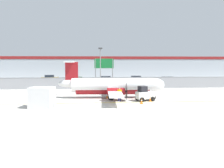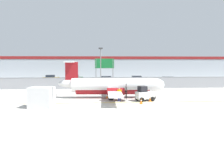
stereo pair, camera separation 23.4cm
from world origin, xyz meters
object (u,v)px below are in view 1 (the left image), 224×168
(traffic_cone_far_left, at_px, (150,99))
(highway_sign, at_px, (104,66))
(traffic_cone_near_right, at_px, (141,101))
(parked_car_0, at_px, (50,78))
(parked_car_1, at_px, (74,78))
(baggage_tug, at_px, (145,94))
(parked_car_4, at_px, (167,80))
(commuter_airplane, at_px, (115,86))
(parked_car_2, at_px, (105,80))
(apron_light_pole, at_px, (100,65))
(traffic_cone_near_left, at_px, (107,96))
(cargo_container, at_px, (42,97))
(ground_crew_worker, at_px, (120,94))
(parked_car_3, at_px, (135,79))

(traffic_cone_far_left, height_order, highway_sign, highway_sign)
(traffic_cone_near_right, xyz_separation_m, highway_sign, (-3.27, 18.75, 3.83))
(parked_car_0, xyz_separation_m, parked_car_1, (5.76, 0.51, 0.00))
(baggage_tug, bearing_deg, parked_car_4, 48.53)
(commuter_airplane, relative_size, parked_car_2, 3.77)
(parked_car_2, relative_size, apron_light_pole, 0.59)
(parked_car_4, bearing_deg, traffic_cone_far_left, 70.73)
(parked_car_2, bearing_deg, highway_sign, 87.57)
(baggage_tug, bearing_deg, apron_light_pole, 94.57)
(traffic_cone_near_right, relative_size, parked_car_1, 0.15)
(parked_car_4, bearing_deg, traffic_cone_near_left, 57.04)
(baggage_tug, xyz_separation_m, cargo_container, (-11.83, -3.59, 0.24))
(ground_crew_worker, height_order, parked_car_4, same)
(parked_car_2, bearing_deg, traffic_cone_near_left, 89.36)
(traffic_cone_near_left, bearing_deg, parked_car_4, 54.35)
(apron_light_pole, distance_m, highway_sign, 4.58)
(baggage_tug, relative_size, traffic_cone_near_right, 3.99)
(commuter_airplane, height_order, ground_crew_worker, commuter_airplane)
(traffic_cone_far_left, xyz_separation_m, parked_car_4, (9.38, 23.26, 0.58))
(ground_crew_worker, xyz_separation_m, parked_car_0, (-13.49, 32.48, -0.06))
(commuter_airplane, bearing_deg, traffic_cone_near_right, -60.57)
(apron_light_pole, height_order, highway_sign, apron_light_pole)
(traffic_cone_near_right, relative_size, parked_car_2, 0.15)
(parked_car_0, bearing_deg, parked_car_1, -1.27)
(commuter_airplane, distance_m, traffic_cone_near_right, 5.98)
(commuter_airplane, relative_size, parked_car_0, 3.68)
(ground_crew_worker, bearing_deg, parked_car_3, 1.55)
(cargo_container, height_order, highway_sign, highway_sign)
(parked_car_0, bearing_deg, baggage_tug, -69.11)
(parked_car_1, distance_m, apron_light_pole, 21.90)
(cargo_container, distance_m, traffic_cone_near_right, 11.11)
(commuter_airplane, height_order, parked_car_0, commuter_airplane)
(traffic_cone_near_left, relative_size, traffic_cone_near_right, 1.00)
(cargo_container, distance_m, highway_sign, 21.82)
(parked_car_0, distance_m, apron_light_pole, 23.66)
(parked_car_2, distance_m, apron_light_pole, 14.26)
(traffic_cone_near_left, xyz_separation_m, parked_car_0, (-12.15, 29.77, 0.58))
(commuter_airplane, bearing_deg, parked_car_0, 116.98)
(parked_car_4, bearing_deg, cargo_container, 53.14)
(traffic_cone_far_left, bearing_deg, baggage_tug, 146.32)
(parked_car_2, bearing_deg, traffic_cone_far_left, 100.75)
(traffic_cone_near_left, relative_size, apron_light_pole, 0.09)
(highway_sign, bearing_deg, baggage_tug, -76.09)
(cargo_container, distance_m, parked_car_1, 36.53)
(baggage_tug, relative_size, traffic_cone_far_left, 3.99)
(parked_car_4, xyz_separation_m, apron_light_pole, (-14.99, -10.74, 3.41))
(parked_car_4, bearing_deg, parked_car_2, -9.96)
(traffic_cone_near_right, distance_m, highway_sign, 19.42)
(parked_car_1, height_order, parked_car_4, same)
(parked_car_1, bearing_deg, parked_car_2, -48.98)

